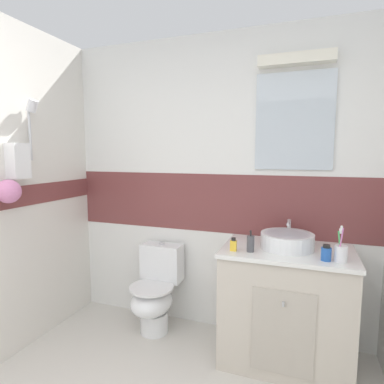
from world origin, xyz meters
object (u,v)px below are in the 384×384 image
soap_dispenser (250,243)px  toilet (155,291)px  perfume_flask_small (233,245)px  lotion_bottle_short (326,253)px  sink_basin (287,240)px  toothbrush_cup (341,253)px

soap_dispenser → toilet: bearing=166.1°
perfume_flask_small → lotion_bottle_short: bearing=-0.1°
toilet → perfume_flask_small: (0.72, -0.23, 0.55)m
sink_basin → toilet: size_ratio=0.56×
toothbrush_cup → lotion_bottle_short: bearing=-174.1°
toilet → toothbrush_cup: (1.40, -0.22, 0.56)m
sink_basin → toilet: 1.21m
perfume_flask_small → toothbrush_cup: bearing=0.7°
lotion_bottle_short → soap_dispenser: bearing=177.4°
toilet → toothbrush_cup: 1.53m
sink_basin → toothbrush_cup: bearing=-29.1°
sink_basin → perfume_flask_small: 0.40m
perfume_flask_small → lotion_bottle_short: lotion_bottle_short is taller
toothbrush_cup → soap_dispenser: toothbrush_cup is taller
toothbrush_cup → lotion_bottle_short: toothbrush_cup is taller
soap_dispenser → lotion_bottle_short: bearing=-2.6°
sink_basin → toothbrush_cup: toothbrush_cup is taller
toilet → perfume_flask_small: 0.93m
toilet → lotion_bottle_short: (1.32, -0.23, 0.55)m
soap_dispenser → lotion_bottle_short: 0.48m
toilet → toothbrush_cup: bearing=-8.9°
toilet → lotion_bottle_short: bearing=-9.8°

